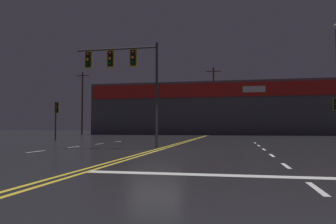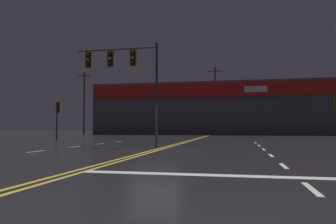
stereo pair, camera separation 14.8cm
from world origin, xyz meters
name	(u,v)px [view 1 (the left image)]	position (x,y,z in m)	size (l,w,h in m)	color
ground_plane	(155,151)	(0.00, 0.00, 0.00)	(200.00, 200.00, 0.00)	black
road_markings	(170,153)	(1.01, -1.50, 0.00)	(15.42, 60.00, 0.01)	gold
traffic_signal_median	(122,66)	(-2.41, 1.97, 4.55)	(4.76, 0.36, 5.78)	#38383D
traffic_signal_corner_northeast	(336,109)	(11.40, 11.71, 2.49)	(0.42, 0.36, 3.39)	#38383D
traffic_signal_corner_northwest	(56,112)	(-11.64, 10.93, 2.48)	(0.42, 0.36, 3.38)	#38383D
building_backdrop	(211,110)	(0.00, 38.50, 4.06)	(37.57, 10.23, 8.09)	#4C4C51
utility_pole_row	(207,101)	(-0.32, 34.24, 5.16)	(43.86, 0.26, 10.24)	#4C3828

